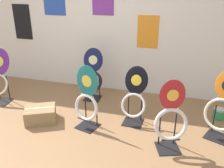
# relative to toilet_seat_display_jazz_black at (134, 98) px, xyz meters

# --- Properties ---
(ground_plane) EXTENTS (14.00, 14.00, 0.00)m
(ground_plane) POSITION_rel_toilet_seat_display_jazz_black_xyz_m (-0.87, -0.96, -0.38)
(ground_plane) COLOR #8E6642
(wall_back) EXTENTS (8.00, 0.07, 2.60)m
(wall_back) POSITION_rel_toilet_seat_display_jazz_black_xyz_m (-0.88, 1.07, 0.92)
(wall_back) COLOR silver
(wall_back) RESTS_ON ground_plane
(toilet_seat_display_jazz_black) EXTENTS (0.36, 0.36, 0.82)m
(toilet_seat_display_jazz_black) POSITION_rel_toilet_seat_display_jazz_black_xyz_m (0.00, 0.00, 0.00)
(toilet_seat_display_jazz_black) COLOR black
(toilet_seat_display_jazz_black) RESTS_ON ground_plane
(toilet_seat_display_orange_sun) EXTENTS (0.46, 0.37, 0.92)m
(toilet_seat_display_orange_sun) POSITION_rel_toilet_seat_display_jazz_black_xyz_m (1.15, -0.08, 0.04)
(toilet_seat_display_orange_sun) COLOR black
(toilet_seat_display_orange_sun) RESTS_ON ground_plane
(toilet_seat_display_navy_moon) EXTENTS (0.38, 0.32, 0.88)m
(toilet_seat_display_navy_moon) POSITION_rel_toilet_seat_display_jazz_black_xyz_m (-0.84, 0.56, 0.02)
(toilet_seat_display_navy_moon) COLOR black
(toilet_seat_display_navy_moon) RESTS_ON ground_plane
(toilet_seat_display_crimson_swirl) EXTENTS (0.43, 0.36, 0.92)m
(toilet_seat_display_crimson_swirl) POSITION_rel_toilet_seat_display_jazz_black_xyz_m (0.54, -0.52, 0.05)
(toilet_seat_display_crimson_swirl) COLOR black
(toilet_seat_display_crimson_swirl) RESTS_ON ground_plane
(toilet_seat_display_teal_sax) EXTENTS (0.40, 0.35, 0.91)m
(toilet_seat_display_teal_sax) POSITION_rel_toilet_seat_display_jazz_black_xyz_m (-0.60, -0.32, 0.03)
(toilet_seat_display_teal_sax) COLOR black
(toilet_seat_display_teal_sax) RESTS_ON ground_plane
(paint_can) EXTENTS (0.18, 0.18, 0.16)m
(paint_can) POSITION_rel_toilet_seat_display_jazz_black_xyz_m (1.22, 0.44, -0.30)
(paint_can) COLOR #2D8E4C
(paint_can) RESTS_ON ground_plane
(storage_box) EXTENTS (0.54, 0.50, 0.22)m
(storage_box) POSITION_rel_toilet_seat_display_jazz_black_xyz_m (-1.33, -0.36, -0.28)
(storage_box) COLOR #93754C
(storage_box) RESTS_ON ground_plane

